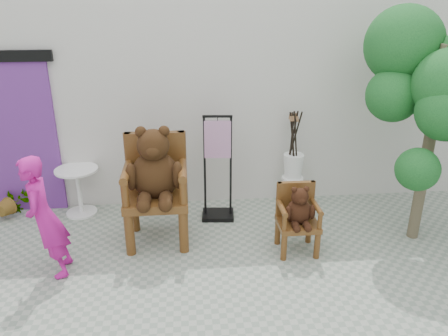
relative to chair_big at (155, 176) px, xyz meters
name	(u,v)px	position (x,y,z in m)	size (l,w,h in m)	color
ground_plane	(249,312)	(0.98, -1.52, -0.90)	(60.00, 60.00, 0.00)	gray
back_wall	(222,98)	(0.98, 1.58, 0.60)	(9.00, 1.00, 3.00)	beige
doorway	(13,135)	(-2.02, 1.06, 0.27)	(1.40, 0.11, 2.33)	#652B82
chair_big	(155,176)	(0.00, 0.00, 0.00)	(0.79, 0.82, 1.55)	#4C2B10
chair_small	(298,212)	(1.73, -0.42, -0.37)	(0.49, 0.48, 0.88)	#4C2B10
person	(45,218)	(-1.18, -0.65, -0.18)	(0.52, 0.34, 1.43)	#BE1789
cafe_table	(78,186)	(-1.17, 0.83, -0.46)	(0.60, 0.60, 0.70)	white
display_stand	(218,180)	(0.82, 0.53, -0.31)	(0.48, 0.39, 1.51)	black
stool_bucket	(293,165)	(1.97, 0.83, -0.26)	(0.32, 0.32, 1.45)	white
tree	(438,83)	(3.39, -0.15, 1.13)	(1.55, 1.67, 2.91)	#463D2A
potted_plant	(12,202)	(-2.12, 0.83, -0.67)	(0.40, 0.35, 0.45)	#113F1B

